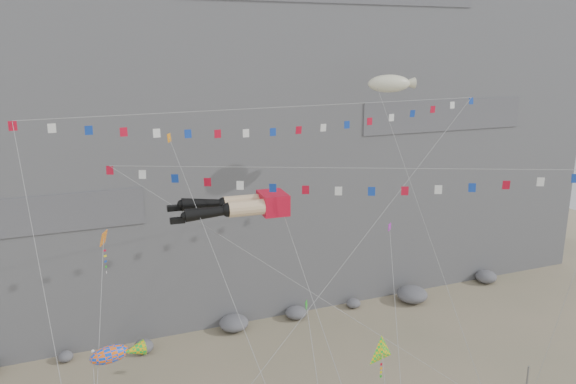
% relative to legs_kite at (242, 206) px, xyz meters
% --- Properties ---
extents(cliff, '(80.00, 28.00, 50.00)m').
position_rel_legs_kite_xyz_m(cliff, '(2.30, 25.68, 10.48)').
color(cliff, slate).
rests_on(cliff, ground).
extents(talus_boulders, '(60.00, 3.00, 1.20)m').
position_rel_legs_kite_xyz_m(talus_boulders, '(2.30, 10.68, -13.92)').
color(talus_boulders, slate).
rests_on(talus_boulders, ground).
extents(legs_kite, '(7.95, 16.41, 20.80)m').
position_rel_legs_kite_xyz_m(legs_kite, '(0.00, 0.00, 0.00)').
color(legs_kite, red).
rests_on(legs_kite, ground).
extents(flag_banner_upper, '(34.08, 15.17, 28.60)m').
position_rel_legs_kite_xyz_m(flag_banner_upper, '(4.25, 3.02, 5.83)').
color(flag_banner_upper, red).
rests_on(flag_banner_upper, ground).
extents(flag_banner_lower, '(28.11, 12.72, 20.60)m').
position_rel_legs_kite_xyz_m(flag_banner_lower, '(6.36, -3.38, 2.61)').
color(flag_banner_lower, red).
rests_on(flag_banner_lower, ground).
extents(harlequin_kite, '(3.16, 8.09, 16.24)m').
position_rel_legs_kite_xyz_m(harlequin_kite, '(-8.70, -3.02, -0.21)').
color(harlequin_kite, red).
rests_on(harlequin_kite, ground).
extents(fish_windsock, '(3.43, 5.65, 10.19)m').
position_rel_legs_kite_xyz_m(fish_windsock, '(-9.02, -5.71, -5.55)').
color(fish_windsock, '#FF5F0D').
rests_on(fish_windsock, ground).
extents(delta_kite, '(3.76, 7.06, 9.77)m').
position_rel_legs_kite_xyz_m(delta_kite, '(6.14, -7.65, -7.70)').
color(delta_kite, '#EBB40C').
rests_on(delta_kite, ground).
extents(blimp_windsock, '(4.50, 15.18, 25.71)m').
position_rel_legs_kite_xyz_m(blimp_windsock, '(14.25, 5.90, 7.02)').
color(blimp_windsock, beige).
rests_on(blimp_windsock, ground).
extents(small_kite_a, '(4.88, 16.20, 24.63)m').
position_rel_legs_kite_xyz_m(small_kite_a, '(-3.81, 2.57, 3.84)').
color(small_kite_a, orange).
rests_on(small_kite_a, ground).
extents(small_kite_b, '(5.75, 11.94, 17.39)m').
position_rel_legs_kite_xyz_m(small_kite_b, '(10.19, -1.54, -2.49)').
color(small_kite_b, purple).
rests_on(small_kite_b, ground).
extents(small_kite_c, '(2.20, 8.98, 12.94)m').
position_rel_legs_kite_xyz_m(small_kite_c, '(2.07, -5.81, -4.98)').
color(small_kite_c, green).
rests_on(small_kite_c, ground).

